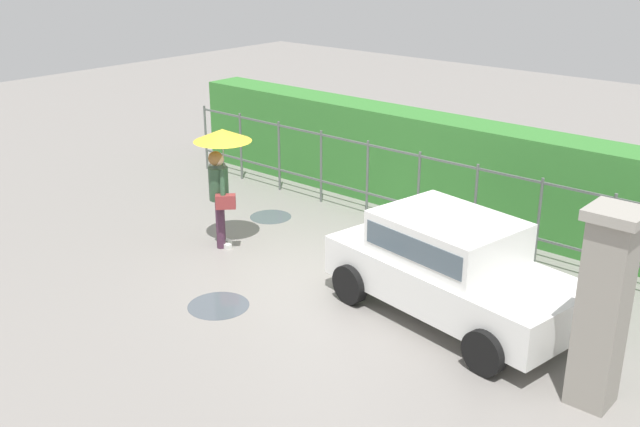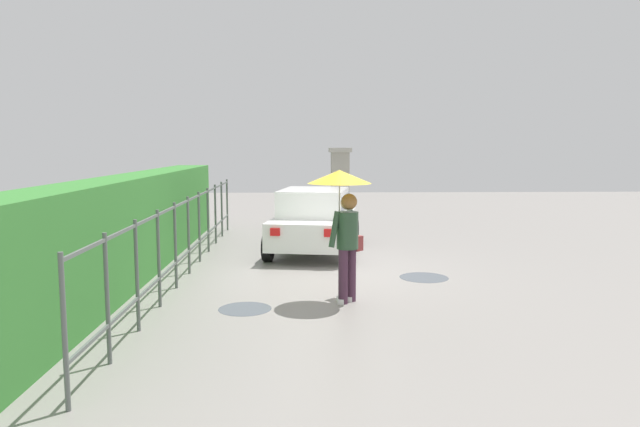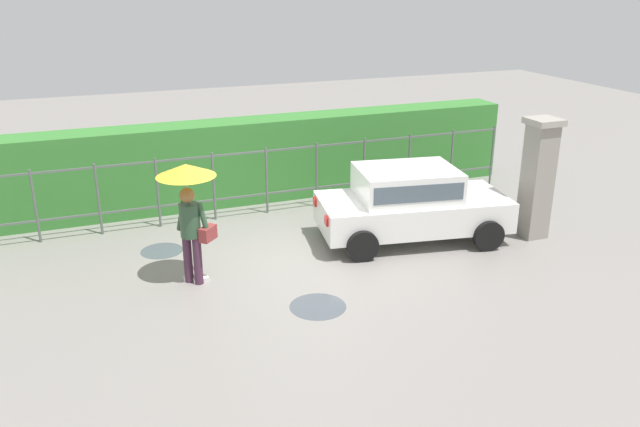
{
  "view_description": "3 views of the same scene",
  "coord_description": "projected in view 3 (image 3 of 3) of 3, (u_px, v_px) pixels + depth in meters",
  "views": [
    {
      "loc": [
        7.11,
        -8.25,
        5.16
      ],
      "look_at": [
        -0.04,
        0.01,
        1.06
      ],
      "focal_mm": 41.85,
      "sensor_mm": 36.0,
      "label": 1
    },
    {
      "loc": [
        -11.05,
        0.52,
        2.44
      ],
      "look_at": [
        0.21,
        0.15,
        1.14
      ],
      "focal_mm": 32.43,
      "sensor_mm": 36.0,
      "label": 2
    },
    {
      "loc": [
        -3.75,
        -10.35,
        4.99
      ],
      "look_at": [
        0.19,
        -0.14,
        0.94
      ],
      "focal_mm": 36.22,
      "sensor_mm": 36.0,
      "label": 3
    }
  ],
  "objects": [
    {
      "name": "gate_pillar",
      "position": [
        537.0,
        177.0,
        12.72
      ],
      "size": [
        0.6,
        0.6,
        2.42
      ],
      "color": "gray",
      "rests_on": "ground"
    },
    {
      "name": "hedge_row",
      "position": [
        253.0,
        160.0,
        15.02
      ],
      "size": [
        12.76,
        0.9,
        1.9
      ],
      "primitive_type": "cube",
      "color": "#387F33",
      "rests_on": "ground"
    },
    {
      "name": "car",
      "position": [
        410.0,
        201.0,
        12.72
      ],
      "size": [
        3.93,
        2.34,
        1.48
      ],
      "rotation": [
        0.0,
        0.0,
        -0.17
      ],
      "color": "white",
      "rests_on": "ground"
    },
    {
      "name": "pedestrian",
      "position": [
        188.0,
        196.0,
        10.68
      ],
      "size": [
        1.0,
        1.0,
        2.09
      ],
      "rotation": [
        0.0,
        0.0,
        0.79
      ],
      "color": "#47283D",
      "rests_on": "ground"
    },
    {
      "name": "ground_plane",
      "position": [
        308.0,
        259.0,
        12.06
      ],
      "size": [
        40.0,
        40.0,
        0.0
      ],
      "primitive_type": "plane",
      "color": "gray"
    },
    {
      "name": "fence_section",
      "position": [
        267.0,
        177.0,
        14.14
      ],
      "size": [
        11.81,
        0.05,
        1.5
      ],
      "color": "#59605B",
      "rests_on": "ground"
    },
    {
      "name": "puddle_far",
      "position": [
        162.0,
        251.0,
        12.42
      ],
      "size": [
        0.81,
        0.81,
        0.0
      ],
      "primitive_type": "cylinder",
      "color": "#4C545B",
      "rests_on": "ground"
    },
    {
      "name": "puddle_near",
      "position": [
        318.0,
        306.0,
        10.34
      ],
      "size": [
        0.92,
        0.92,
        0.0
      ],
      "primitive_type": "cylinder",
      "color": "#4C545B",
      "rests_on": "ground"
    }
  ]
}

